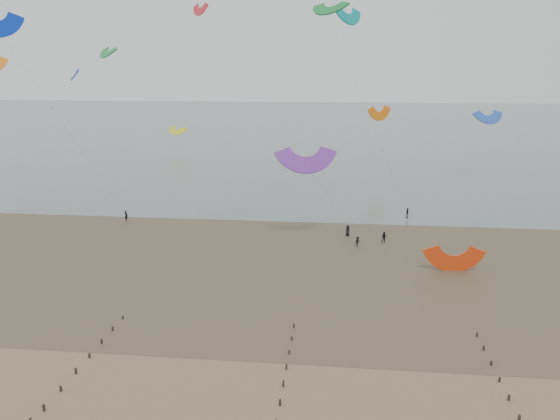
{
  "coord_description": "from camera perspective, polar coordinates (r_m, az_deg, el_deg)",
  "views": [
    {
      "loc": [
        7.97,
        -38.16,
        25.85
      ],
      "look_at": [
        0.86,
        28.0,
        8.0
      ],
      "focal_mm": 35.0,
      "sensor_mm": 36.0,
      "label": 1
    }
  ],
  "objects": [
    {
      "name": "sea_and_shore",
      "position": [
        77.97,
        -3.12,
        -4.36
      ],
      "size": [
        500.0,
        665.0,
        0.03
      ],
      "color": "#475654",
      "rests_on": "ground"
    },
    {
      "name": "ground",
      "position": [
        46.78,
        -4.98,
        -18.59
      ],
      "size": [
        500.0,
        500.0,
        0.0
      ],
      "primitive_type": "plane",
      "color": "brown",
      "rests_on": "ground"
    },
    {
      "name": "kitesurfers",
      "position": [
        92.81,
        21.52,
        -1.68
      ],
      "size": [
        150.93,
        17.56,
        1.83
      ],
      "color": "black",
      "rests_on": "ground"
    },
    {
      "name": "grounded_kite",
      "position": [
        74.38,
        17.61,
        -6.06
      ],
      "size": [
        6.63,
        5.21,
        3.6
      ],
      "primitive_type": null,
      "rotation": [
        1.54,
        0.0,
        0.02
      ],
      "color": "red",
      "rests_on": "ground"
    },
    {
      "name": "kites_airborne",
      "position": [
        126.53,
        2.87,
        13.26
      ],
      "size": [
        221.62,
        105.27,
        41.73
      ],
      "color": "red",
      "rests_on": "ground"
    },
    {
      "name": "kitesurfer_lead",
      "position": [
        96.42,
        -15.78,
        -0.56
      ],
      "size": [
        0.78,
        0.66,
        1.8
      ],
      "primitive_type": "imported",
      "rotation": [
        0.0,
        0.0,
        2.72
      ],
      "color": "black",
      "rests_on": "ground"
    }
  ]
}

